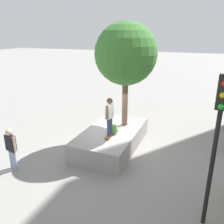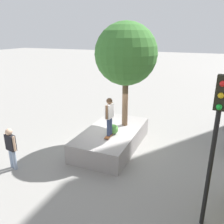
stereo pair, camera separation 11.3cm
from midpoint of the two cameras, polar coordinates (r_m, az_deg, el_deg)
ground_plane at (r=11.33m, az=0.28°, el=-8.79°), size 120.00×120.00×0.00m
planter_ledge at (r=11.24m, az=0.29°, el=-6.49°), size 4.48×2.38×0.89m
plaza_tree at (r=10.86m, az=3.76°, el=13.95°), size 2.86×2.86×4.90m
boxwood_shrub at (r=10.58m, az=0.64°, el=-4.23°), size 0.45×0.45×0.45m
skateboard at (r=10.37m, az=-0.31°, el=-5.73°), size 0.81×0.24×0.07m
skateboarder at (r=9.99m, az=-0.32°, el=-0.53°), size 0.57×0.26×1.70m
traffic_light_corner at (r=6.40m, az=24.63°, el=-3.93°), size 0.35×0.31×4.34m
pedestrian_crossing at (r=10.10m, az=-23.27°, el=-7.64°), size 0.29×0.59×1.76m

